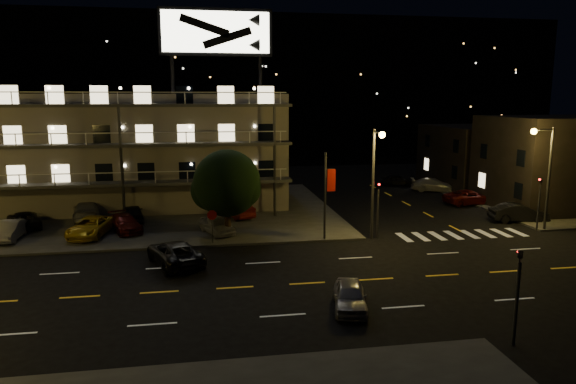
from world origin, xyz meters
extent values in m
plane|color=black|center=(0.00, 0.00, 0.00)|extent=(140.00, 140.00, 0.00)
cube|color=#363734|center=(-14.00, 20.00, 0.07)|extent=(44.00, 24.00, 0.15)
cube|color=#363734|center=(30.00, 20.00, 0.07)|extent=(16.00, 24.00, 0.15)
cube|color=gray|center=(-10.00, 24.00, 5.00)|extent=(28.00, 12.00, 10.00)
cube|color=gray|center=(-10.00, 24.00, 10.25)|extent=(28.00, 12.00, 0.50)
cube|color=#363734|center=(-10.00, 17.10, 3.15)|extent=(28.00, 1.80, 0.25)
cube|color=#363734|center=(-10.00, 17.10, 6.35)|extent=(28.00, 1.80, 0.25)
cube|color=#363734|center=(-10.00, 17.10, 9.55)|extent=(28.00, 1.80, 0.25)
cylinder|color=black|center=(-6.00, 22.00, 12.25)|extent=(0.36, 0.36, 3.50)
cylinder|color=black|center=(2.00, 22.00, 12.25)|extent=(0.36, 0.36, 3.50)
cube|color=black|center=(-2.00, 22.00, 16.00)|extent=(10.20, 0.50, 4.20)
cube|color=white|center=(-2.00, 21.70, 16.00)|extent=(9.60, 0.06, 3.60)
cube|color=black|center=(30.00, 16.00, 4.25)|extent=(14.00, 10.00, 8.50)
cube|color=black|center=(30.00, 28.00, 3.50)|extent=(14.00, 12.00, 7.00)
cube|color=black|center=(0.00, 70.00, 12.00)|extent=(120.00, 20.00, 24.00)
cylinder|color=#2D2D30|center=(8.50, 8.30, 4.00)|extent=(0.20, 0.20, 8.00)
cylinder|color=#2D2D30|center=(8.50, 7.50, 7.80)|extent=(0.12, 1.80, 0.12)
sphere|color=gold|center=(8.50, 6.70, 7.70)|extent=(0.44, 0.44, 0.44)
cylinder|color=#2D2D30|center=(22.50, 8.30, 4.00)|extent=(0.20, 0.20, 8.00)
cylinder|color=#2D2D30|center=(21.70, 8.30, 7.80)|extent=(1.80, 0.12, 0.12)
sphere|color=gold|center=(20.90, 8.30, 7.70)|extent=(0.44, 0.44, 0.44)
cylinder|color=#2D2D30|center=(9.00, 8.50, 1.80)|extent=(0.14, 0.14, 3.60)
imported|color=black|center=(9.00, 8.50, 4.10)|extent=(0.20, 0.16, 1.00)
sphere|color=#FF0C0C|center=(9.00, 8.38, 4.00)|extent=(0.14, 0.14, 0.14)
cylinder|color=#2D2D30|center=(9.00, -8.50, 1.80)|extent=(0.14, 0.14, 3.60)
imported|color=black|center=(9.00, -8.50, 4.10)|extent=(0.20, 0.16, 1.00)
sphere|color=#FF0C0C|center=(9.00, -8.38, 4.00)|extent=(0.14, 0.14, 0.14)
cylinder|color=#2D2D30|center=(22.00, 8.50, 1.80)|extent=(0.14, 0.14, 3.60)
imported|color=black|center=(22.00, 8.50, 4.10)|extent=(0.16, 0.20, 1.00)
sphere|color=#FF0C0C|center=(21.88, 8.50, 4.00)|extent=(0.14, 0.14, 0.14)
cylinder|color=#2D2D30|center=(5.00, 8.40, 3.20)|extent=(0.16, 0.16, 6.40)
cube|color=red|center=(5.45, 8.40, 4.40)|extent=(0.60, 0.04, 1.60)
cylinder|color=#2D2D30|center=(-3.00, 8.60, 1.10)|extent=(0.08, 0.08, 2.20)
cylinder|color=red|center=(-3.00, 8.55, 2.15)|extent=(0.91, 0.04, 0.91)
cylinder|color=black|center=(-1.84, 10.25, 1.27)|extent=(0.47, 0.47, 2.25)
sphere|color=black|center=(-1.84, 10.25, 4.09)|extent=(4.87, 4.87, 4.87)
sphere|color=black|center=(-2.96, 10.63, 3.52)|extent=(3.00, 3.00, 3.00)
sphere|color=black|center=(-0.81, 9.88, 3.71)|extent=(2.81, 2.81, 2.81)
imported|color=#9B9AA0|center=(-17.32, 11.87, 0.82)|extent=(1.52, 4.11, 1.34)
imported|color=gold|center=(-11.79, 11.90, 0.84)|extent=(3.10, 5.27, 1.37)
imported|color=#54100C|center=(-9.49, 12.92, 0.78)|extent=(3.33, 4.72, 1.27)
imported|color=#9B9AA0|center=(-2.61, 11.14, 0.80)|extent=(2.96, 4.13, 1.31)
imported|color=black|center=(-17.44, 15.30, 0.80)|extent=(3.79, 5.13, 1.29)
imported|color=#9B9AA0|center=(-13.21, 17.50, 0.89)|extent=(2.94, 5.38, 1.48)
imported|color=black|center=(-9.32, 16.03, 0.85)|extent=(2.36, 4.35, 1.40)
imported|color=#54100C|center=(-0.86, 16.31, 0.87)|extent=(3.17, 4.62, 1.44)
imported|color=black|center=(22.27, 11.29, 0.76)|extent=(4.82, 2.39, 1.52)
imported|color=#54100C|center=(21.87, 18.59, 0.70)|extent=(5.25, 2.84, 1.40)
imported|color=#9B9AA0|center=(21.60, 25.92, 0.71)|extent=(5.30, 3.42, 1.43)
imported|color=black|center=(19.04, 30.15, 0.64)|extent=(4.03, 2.45, 1.28)
imported|color=#9B9AA0|center=(3.35, -3.73, 0.65)|extent=(2.35, 4.06, 1.30)
imported|color=black|center=(-5.39, 4.67, 0.74)|extent=(4.13, 5.82, 1.47)
camera|label=1|loc=(-3.52, -26.52, 10.10)|focal=32.00mm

